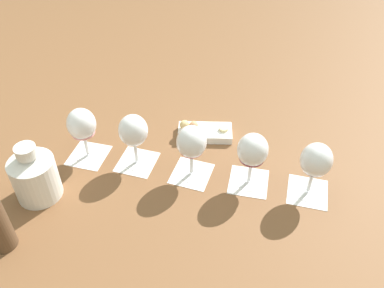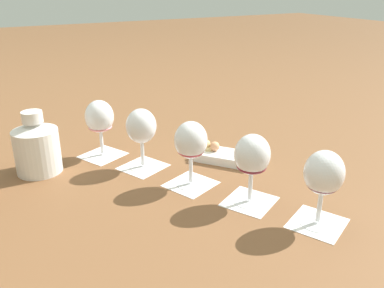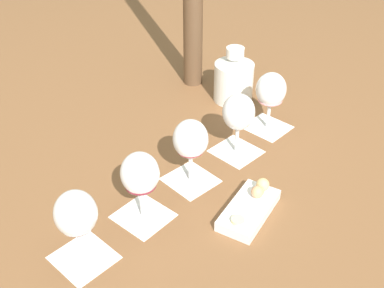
{
  "view_description": "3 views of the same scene",
  "coord_description": "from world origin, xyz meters",
  "px_view_note": "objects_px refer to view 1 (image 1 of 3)",
  "views": [
    {
      "loc": [
        0.52,
        -0.61,
        0.81
      ],
      "look_at": [
        0.0,
        -0.0,
        0.11
      ],
      "focal_mm": 38.0,
      "sensor_mm": 36.0,
      "label": 1
    },
    {
      "loc": [
        0.79,
        -0.43,
        0.47
      ],
      "look_at": [
        0.0,
        -0.0,
        0.11
      ],
      "focal_mm": 38.0,
      "sensor_mm": 36.0,
      "label": 2
    },
    {
      "loc": [
        0.32,
        0.82,
        0.72
      ],
      "look_at": [
        0.0,
        -0.0,
        0.11
      ],
      "focal_mm": 45.0,
      "sensor_mm": 36.0,
      "label": 3
    }
  ],
  "objects_px": {
    "wine_glass_3": "(252,152)",
    "wine_glass_2": "(192,144)",
    "ceramic_vase": "(34,175)",
    "wine_glass_0": "(82,126)",
    "snack_dish": "(203,132)",
    "wine_glass_1": "(134,133)",
    "wine_glass_4": "(316,163)"
  },
  "relations": [
    {
      "from": "wine_glass_3",
      "to": "wine_glass_4",
      "type": "bearing_deg",
      "value": 26.79
    },
    {
      "from": "wine_glass_0",
      "to": "snack_dish",
      "type": "distance_m",
      "value": 0.36
    },
    {
      "from": "wine_glass_1",
      "to": "ceramic_vase",
      "type": "distance_m",
      "value": 0.27
    },
    {
      "from": "wine_glass_2",
      "to": "wine_glass_3",
      "type": "distance_m",
      "value": 0.16
    },
    {
      "from": "ceramic_vase",
      "to": "snack_dish",
      "type": "bearing_deg",
      "value": 69.35
    },
    {
      "from": "wine_glass_4",
      "to": "ceramic_vase",
      "type": "bearing_deg",
      "value": -139.07
    },
    {
      "from": "wine_glass_3",
      "to": "ceramic_vase",
      "type": "distance_m",
      "value": 0.56
    },
    {
      "from": "wine_glass_0",
      "to": "wine_glass_4",
      "type": "distance_m",
      "value": 0.63
    },
    {
      "from": "wine_glass_3",
      "to": "snack_dish",
      "type": "distance_m",
      "value": 0.25
    },
    {
      "from": "ceramic_vase",
      "to": "wine_glass_0",
      "type": "bearing_deg",
      "value": 97.21
    },
    {
      "from": "wine_glass_3",
      "to": "ceramic_vase",
      "type": "xyz_separation_m",
      "value": [
        -0.39,
        -0.39,
        -0.04
      ]
    },
    {
      "from": "wine_glass_3",
      "to": "snack_dish",
      "type": "height_order",
      "value": "wine_glass_3"
    },
    {
      "from": "wine_glass_1",
      "to": "wine_glass_2",
      "type": "xyz_separation_m",
      "value": [
        0.15,
        0.07,
        -0.0
      ]
    },
    {
      "from": "ceramic_vase",
      "to": "snack_dish",
      "type": "distance_m",
      "value": 0.5
    },
    {
      "from": "wine_glass_1",
      "to": "wine_glass_4",
      "type": "bearing_deg",
      "value": 26.6
    },
    {
      "from": "wine_glass_3",
      "to": "wine_glass_2",
      "type": "bearing_deg",
      "value": -150.76
    },
    {
      "from": "snack_dish",
      "to": "wine_glass_3",
      "type": "bearing_deg",
      "value": -18.07
    },
    {
      "from": "wine_glass_0",
      "to": "wine_glass_4",
      "type": "relative_size",
      "value": 1.0
    },
    {
      "from": "wine_glass_0",
      "to": "wine_glass_1",
      "type": "relative_size",
      "value": 1.0
    },
    {
      "from": "wine_glass_0",
      "to": "ceramic_vase",
      "type": "relative_size",
      "value": 0.98
    },
    {
      "from": "wine_glass_0",
      "to": "wine_glass_3",
      "type": "bearing_deg",
      "value": 27.46
    },
    {
      "from": "wine_glass_1",
      "to": "wine_glass_3",
      "type": "bearing_deg",
      "value": 26.51
    },
    {
      "from": "wine_glass_1",
      "to": "wine_glass_4",
      "type": "height_order",
      "value": "same"
    },
    {
      "from": "wine_glass_3",
      "to": "snack_dish",
      "type": "relative_size",
      "value": 0.91
    },
    {
      "from": "wine_glass_2",
      "to": "wine_glass_3",
      "type": "relative_size",
      "value": 1.0
    },
    {
      "from": "wine_glass_1",
      "to": "wine_glass_2",
      "type": "relative_size",
      "value": 1.0
    },
    {
      "from": "snack_dish",
      "to": "wine_glass_1",
      "type": "bearing_deg",
      "value": -107.75
    },
    {
      "from": "wine_glass_0",
      "to": "wine_glass_2",
      "type": "xyz_separation_m",
      "value": [
        0.28,
        0.14,
        -0.0
      ]
    },
    {
      "from": "ceramic_vase",
      "to": "wine_glass_4",
      "type": "bearing_deg",
      "value": 40.93
    },
    {
      "from": "wine_glass_0",
      "to": "wine_glass_2",
      "type": "bearing_deg",
      "value": 26.55
    },
    {
      "from": "wine_glass_4",
      "to": "ceramic_vase",
      "type": "xyz_separation_m",
      "value": [
        -0.54,
        -0.46,
        -0.04
      ]
    },
    {
      "from": "wine_glass_0",
      "to": "snack_dish",
      "type": "bearing_deg",
      "value": 55.58
    }
  ]
}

